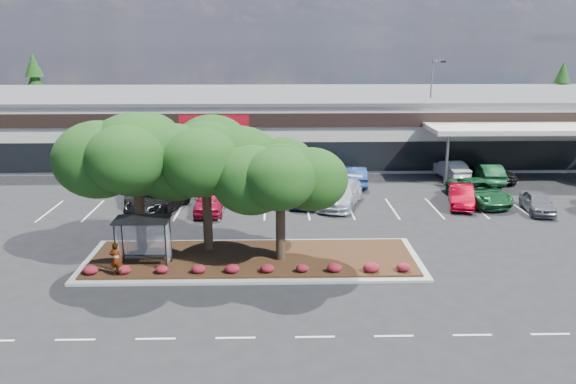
{
  "coord_description": "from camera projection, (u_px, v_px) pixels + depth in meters",
  "views": [
    {
      "loc": [
        -0.76,
        -24.21,
        11.63
      ],
      "look_at": [
        0.01,
        8.64,
        2.6
      ],
      "focal_mm": 35.0,
      "sensor_mm": 36.0,
      "label": 1
    }
  ],
  "objects": [
    {
      "name": "ground",
      "position": [
        292.0,
        294.0,
        26.43
      ],
      "size": [
        160.0,
        160.0,
        0.0
      ],
      "primitive_type": "plane",
      "color": "black",
      "rests_on": "ground"
    },
    {
      "name": "retail_store",
      "position": [
        283.0,
        123.0,
        58.29
      ],
      "size": [
        80.4,
        25.2,
        6.25
      ],
      "color": "beige",
      "rests_on": "ground"
    },
    {
      "name": "landscape_island",
      "position": [
        253.0,
        259.0,
        30.21
      ],
      "size": [
        18.0,
        6.0,
        0.26
      ],
      "color": "#A2A29D",
      "rests_on": "ground"
    },
    {
      "name": "lane_markings",
      "position": [
        285.0,
        223.0,
        36.48
      ],
      "size": [
        33.12,
        20.06,
        0.01
      ],
      "color": "silver",
      "rests_on": "ground"
    },
    {
      "name": "shrub_row",
      "position": [
        251.0,
        268.0,
        28.09
      ],
      "size": [
        17.0,
        0.8,
        0.5
      ],
      "primitive_type": null,
      "color": "maroon",
      "rests_on": "landscape_island"
    },
    {
      "name": "bus_shelter",
      "position": [
        143.0,
        228.0,
        28.5
      ],
      "size": [
        2.75,
        1.55,
        2.59
      ],
      "color": "black",
      "rests_on": "landscape_island"
    },
    {
      "name": "island_tree_west",
      "position": [
        138.0,
        184.0,
        29.48
      ],
      "size": [
        7.2,
        7.2,
        7.89
      ],
      "primitive_type": null,
      "color": "#183610",
      "rests_on": "landscape_island"
    },
    {
      "name": "island_tree_mid",
      "position": [
        206.0,
        186.0,
        30.31
      ],
      "size": [
        6.6,
        6.6,
        7.32
      ],
      "primitive_type": null,
      "color": "#183610",
      "rests_on": "landscape_island"
    },
    {
      "name": "island_tree_east",
      "position": [
        280.0,
        200.0,
        29.06
      ],
      "size": [
        5.8,
        5.8,
        6.5
      ],
      "primitive_type": null,
      "color": "#183610",
      "rests_on": "landscape_island"
    },
    {
      "name": "conifer_north_west",
      "position": [
        37.0,
        94.0,
        68.78
      ],
      "size": [
        4.4,
        4.4,
        10.0
      ],
      "primitive_type": "cone",
      "color": "#183610",
      "rests_on": "ground"
    },
    {
      "name": "conifer_north_east",
      "position": [
        559.0,
        99.0,
        68.42
      ],
      "size": [
        3.96,
        3.96,
        9.0
      ],
      "primitive_type": "cone",
      "color": "#183610",
      "rests_on": "ground"
    },
    {
      "name": "person_waiting",
      "position": [
        116.0,
        259.0,
        27.58
      ],
      "size": [
        0.66,
        0.45,
        1.74
      ],
      "primitive_type": "imported",
      "rotation": [
        0.0,
        0.0,
        3.09
      ],
      "color": "#594C47",
      "rests_on": "landscape_island"
    },
    {
      "name": "light_pole",
      "position": [
        430.0,
        119.0,
        52.58
      ],
      "size": [
        1.43,
        0.54,
        9.78
      ],
      "rotation": [
        0.0,
        0.0,
        -0.12
      ],
      "color": "#A2A29D",
      "rests_on": "ground"
    },
    {
      "name": "car_0",
      "position": [
        138.0,
        192.0,
        41.09
      ],
      "size": [
        2.36,
        4.82,
        1.52
      ],
      "primitive_type": "imported",
      "rotation": [
        0.0,
        0.0,
        0.17
      ],
      "color": "black",
      "rests_on": "ground"
    },
    {
      "name": "car_1",
      "position": [
        158.0,
        200.0,
        38.78
      ],
      "size": [
        4.25,
        6.47,
        1.65
      ],
      "primitive_type": "imported",
      "rotation": [
        0.0,
        0.0,
        -0.27
      ],
      "color": "black",
      "rests_on": "ground"
    },
    {
      "name": "car_2",
      "position": [
        210.0,
        200.0,
        38.71
      ],
      "size": [
        1.96,
        4.83,
        1.64
      ],
      "primitive_type": "imported",
      "rotation": [
        0.0,
        0.0,
        -0.0
      ],
      "color": "maroon",
      "rests_on": "ground"
    },
    {
      "name": "car_3",
      "position": [
        213.0,
        190.0,
        41.51
      ],
      "size": [
        2.25,
        4.77,
        1.51
      ],
      "primitive_type": "imported",
      "rotation": [
        0.0,
        0.0,
        0.15
      ],
      "color": "white",
      "rests_on": "ground"
    },
    {
      "name": "car_4",
      "position": [
        305.0,
        194.0,
        40.49
      ],
      "size": [
        2.7,
        4.86,
        1.56
      ],
      "primitive_type": "imported",
      "rotation": [
        0.0,
        0.0,
        -0.2
      ],
      "color": "navy",
      "rests_on": "ground"
    },
    {
      "name": "car_5",
      "position": [
        341.0,
        194.0,
        40.2
      ],
      "size": [
        4.23,
        6.36,
        1.71
      ],
      "primitive_type": "imported",
      "rotation": [
        0.0,
        0.0,
        -0.34
      ],
      "color": "silver",
      "rests_on": "ground"
    },
    {
      "name": "car_6",
      "position": [
        461.0,
        196.0,
        40.01
      ],
      "size": [
        2.68,
        4.83,
        1.51
      ],
      "primitive_type": "imported",
      "rotation": [
        0.0,
        0.0,
        -0.25
      ],
      "color": "#970012",
      "rests_on": "ground"
    },
    {
      "name": "car_7",
      "position": [
        479.0,
        192.0,
        40.85
      ],
      "size": [
        3.76,
        6.37,
        1.66
      ],
      "primitive_type": "imported",
      "rotation": [
        0.0,
        0.0,
        0.18
      ],
      "color": "#195329",
      "rests_on": "ground"
    },
    {
      "name": "car_8",
      "position": [
        537.0,
        202.0,
        38.65
      ],
      "size": [
        2.21,
        4.31,
        1.4
      ],
      "primitive_type": "imported",
      "rotation": [
        0.0,
        0.0,
        -0.14
      ],
      "color": "slate",
      "rests_on": "ground"
    },
    {
      "name": "car_9",
      "position": [
        162.0,
        177.0,
        45.88
      ],
      "size": [
        2.79,
        4.44,
        1.38
      ],
      "primitive_type": "imported",
      "rotation": [
        0.0,
        0.0,
        2.8
      ],
      "color": "black",
      "rests_on": "ground"
    },
    {
      "name": "car_10",
      "position": [
        190.0,
        173.0,
        46.78
      ],
      "size": [
        4.03,
        5.51,
        1.48
      ],
      "primitive_type": "imported",
      "rotation": [
        0.0,
        0.0,
        2.71
      ],
      "color": "#154F1A",
      "rests_on": "ground"
    },
    {
      "name": "car_11",
      "position": [
        254.0,
        177.0,
        45.5
      ],
      "size": [
        2.88,
        5.66,
        1.53
      ],
      "primitive_type": "imported",
      "rotation": [
        0.0,
        0.0,
        3.08
      ],
      "color": "black",
      "rests_on": "ground"
    },
    {
      "name": "car_12",
      "position": [
        287.0,
        184.0,
        43.21
      ],
      "size": [
        3.25,
        5.57,
        1.52
      ],
      "primitive_type": "imported",
      "rotation": [
        0.0,
        0.0,
        3.37
      ],
      "color": "#63360B",
      "rests_on": "ground"
    },
    {
      "name": "car_14",
      "position": [
        355.0,
        176.0,
        45.78
      ],
      "size": [
        1.89,
        4.79,
        1.55
      ],
      "primitive_type": "imported",
      "rotation": [
        0.0,
        0.0,
        3.09
      ],
      "color": "navy",
      "rests_on": "ground"
    },
    {
      "name": "car_15",
      "position": [
        450.0,
        169.0,
        48.12
      ],
      "size": [
        2.37,
        4.91,
        1.55
      ],
      "primitive_type": "imported",
      "rotation": [
        0.0,
        0.0,
        3.3
      ],
      "color": "silver",
      "rests_on": "ground"
    },
    {
      "name": "car_16",
      "position": [
        491.0,
        173.0,
        47.14
      ],
      "size": [
        2.9,
        5.31,
        1.41
      ],
      "primitive_type": "imported",
      "rotation": [
        0.0,
        0.0,
        3.25
      ],
      "color": "black",
      "rests_on": "ground"
    },
    {
      "name": "car_17",
      "position": [
        488.0,
        173.0,
        46.64
      ],
      "size": [
        2.21,
        5.09,
        1.63
      ],
      "primitive_type": "imported",
      "rotation": [
        0.0,
        0.0,
        3.04
      ],
      "color": "#144724",
      "rests_on": "ground"
    }
  ]
}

